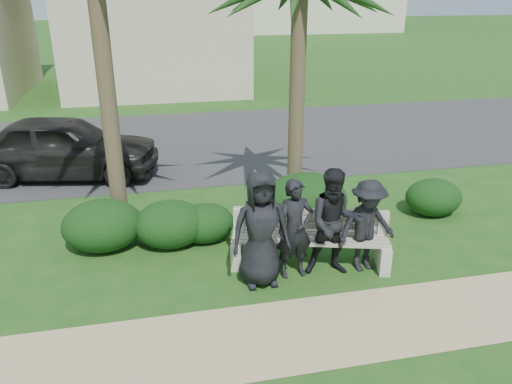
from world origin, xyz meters
The scene contains 16 objects.
ground centered at (0.00, 0.00, 0.00)m, with size 160.00×160.00×0.00m, color #1C4A15.
footpath centered at (0.00, -1.80, 0.00)m, with size 30.00×1.60×0.01m, color tan.
asphalt_street centered at (0.00, 8.00, 0.00)m, with size 160.00×8.00×0.01m, color #2D2D30.
stucco_bldg_right centered at (-1.00, 18.00, 3.66)m, with size 8.40×8.40×7.30m.
park_bench centered at (0.98, -0.02, 0.42)m, with size 2.85×1.33×0.94m.
man_a centered at (0.04, -0.39, 0.97)m, with size 0.94×0.61×1.93m, color black.
man_b centered at (0.64, -0.29, 0.85)m, with size 0.62×0.41×1.71m, color black.
man_c centered at (1.29, -0.35, 0.93)m, with size 0.90×0.70×1.86m, color black.
man_d centered at (1.87, -0.35, 0.81)m, with size 1.05×0.60×1.63m, color black.
hedge_a centered at (-2.54, 1.40, 0.48)m, with size 1.47×1.21×0.96m, color black.
hedge_b centered at (-1.32, 1.26, 0.44)m, with size 1.36×1.12×0.88m, color black.
hedge_c centered at (-0.67, 1.31, 0.37)m, with size 1.14×0.94×0.74m, color black.
hedge_d centered at (1.40, 1.53, 0.57)m, with size 1.73×1.43×1.13m, color black.
hedge_e centered at (1.13, 1.55, 0.43)m, with size 1.33×1.10×0.87m, color black.
hedge_f centered at (4.25, 1.48, 0.39)m, with size 1.21×1.00×0.79m, color black.
car_a centered at (-3.70, 5.56, 0.79)m, with size 1.87×4.64×1.58m, color black.
Camera 1 is at (-1.54, -7.28, 4.48)m, focal length 35.00 mm.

